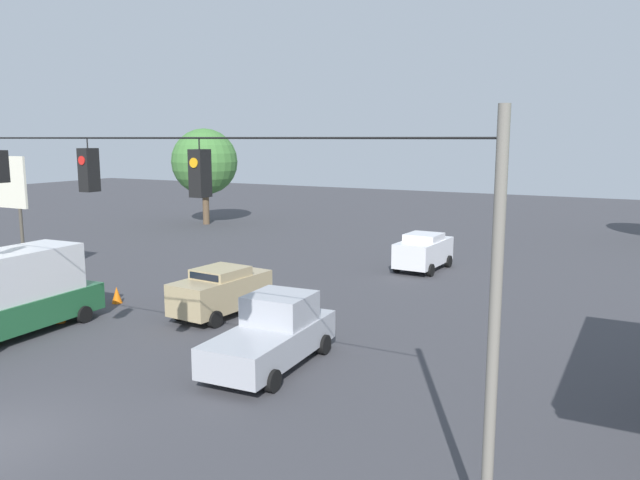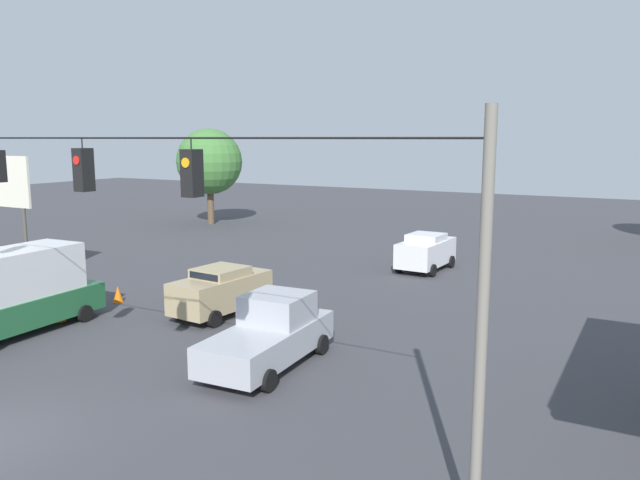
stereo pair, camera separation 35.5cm
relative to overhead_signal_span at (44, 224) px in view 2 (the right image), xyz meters
name	(u,v)px [view 2 (the right image)]	position (x,y,z in m)	size (l,w,h in m)	color
overhead_signal_span	(44,224)	(0.00, 0.00, 0.00)	(21.86, 0.38, 7.39)	slate
box_truck_green_parked_shoulder	(19,291)	(6.61, -3.74, -3.32)	(2.62, 6.31, 2.99)	#236038
sedan_tan_withflow_mid	(221,290)	(1.66, -8.91, -3.80)	(2.29, 4.34, 1.90)	tan
pickup_truck_silver_crossing_near	(270,334)	(-3.02, -5.30, -3.81)	(2.44, 5.24, 2.12)	#A8AAB2
sedan_white_oncoming_deep	(426,251)	(-2.49, -20.79, -3.78)	(2.21, 4.14, 1.93)	silver
traffic_cone_second	(60,312)	(6.46, -5.26, -4.44)	(0.43, 0.43, 0.70)	orange
traffic_cone_third	(118,294)	(6.64, -8.29, -4.44)	(0.43, 0.43, 0.70)	orange
roadside_billboard	(6,191)	(14.72, -9.07, -0.46)	(3.48, 0.16, 6.01)	#4C473D
tree_horizon_left	(209,162)	(18.64, -29.37, 0.19)	(5.20, 5.20, 7.60)	brown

